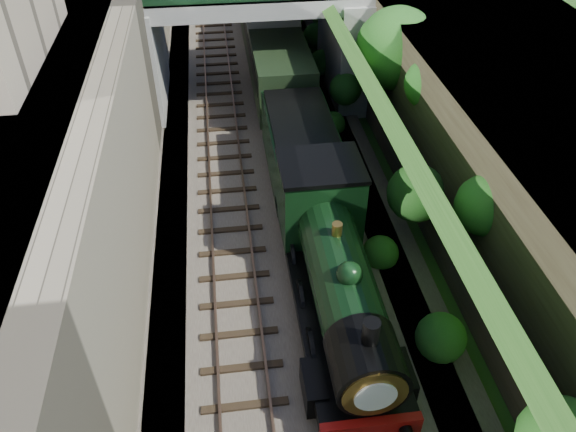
{
  "coord_description": "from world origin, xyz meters",
  "views": [
    {
      "loc": [
        -1.98,
        -4.47,
        14.47
      ],
      "look_at": [
        0.0,
        10.37,
        2.34
      ],
      "focal_mm": 35.0,
      "sensor_mm": 36.0,
      "label": 1
    }
  ],
  "objects": [
    {
      "name": "trackbed",
      "position": [
        0.0,
        20.0,
        0.1
      ],
      "size": [
        10.0,
        90.0,
        0.2
      ],
      "primitive_type": "cube",
      "color": "#473F38",
      "rests_on": "ground"
    },
    {
      "name": "retaining_wall",
      "position": [
        -5.5,
        20.0,
        3.5
      ],
      "size": [
        1.0,
        90.0,
        7.0
      ],
      "primitive_type": "cube",
      "color": "#756B56",
      "rests_on": "ground"
    },
    {
      "name": "street_plateau_left",
      "position": [
        -9.0,
        20.0,
        3.5
      ],
      "size": [
        6.0,
        90.0,
        7.0
      ],
      "primitive_type": "cube",
      "color": "#262628",
      "rests_on": "ground"
    },
    {
      "name": "street_plateau_right",
      "position": [
        9.5,
        20.0,
        3.12
      ],
      "size": [
        8.0,
        90.0,
        6.25
      ],
      "primitive_type": "cube",
      "color": "#262628",
      "rests_on": "ground"
    },
    {
      "name": "embankment_slope",
      "position": [
        4.97,
        19.09,
        2.7
      ],
      "size": [
        4.31,
        90.0,
        6.36
      ],
      "color": "#1E4714",
      "rests_on": "ground"
    },
    {
      "name": "track_left",
      "position": [
        -2.0,
        20.0,
        0.25
      ],
      "size": [
        2.5,
        90.0,
        0.2
      ],
      "color": "black",
      "rests_on": "trackbed"
    },
    {
      "name": "track_right",
      "position": [
        1.2,
        20.0,
        0.25
      ],
      "size": [
        2.5,
        90.0,
        0.2
      ],
      "color": "black",
      "rests_on": "trackbed"
    },
    {
      "name": "road_bridge",
      "position": [
        0.94,
        24.0,
        4.08
      ],
      "size": [
        16.0,
        6.4,
        7.25
      ],
      "color": "gray",
      "rests_on": "ground"
    },
    {
      "name": "tree",
      "position": [
        5.91,
        18.36,
        4.65
      ],
      "size": [
        3.6,
        3.8,
        6.6
      ],
      "color": "black",
      "rests_on": "ground"
    },
    {
      "name": "locomotive",
      "position": [
        1.2,
        7.98,
        1.89
      ],
      "size": [
        3.1,
        10.22,
        3.83
      ],
      "color": "black",
      "rests_on": "trackbed"
    },
    {
      "name": "tender",
      "position": [
        1.2,
        15.34,
        1.62
      ],
      "size": [
        2.7,
        6.0,
        3.05
      ],
      "color": "black",
      "rests_on": "trackbed"
    },
    {
      "name": "coach_front",
      "position": [
        1.2,
        27.94,
        2.05
      ],
      "size": [
        2.9,
        18.0,
        3.7
      ],
      "color": "black",
      "rests_on": "trackbed"
    }
  ]
}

